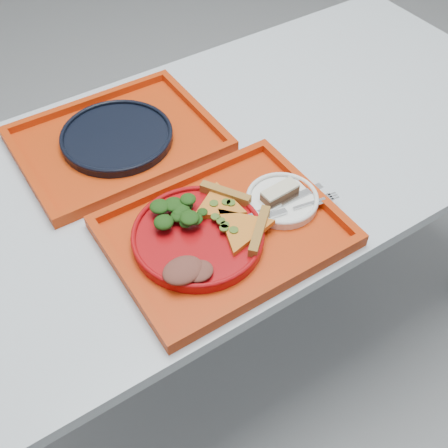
{
  "coord_description": "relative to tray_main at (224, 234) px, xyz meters",
  "views": [
    {
      "loc": [
        -0.58,
        -0.83,
        1.61
      ],
      "look_at": [
        -0.18,
        -0.21,
        0.78
      ],
      "focal_mm": 45.0,
      "sensor_mm": 36.0,
      "label": 1
    }
  ],
  "objects": [
    {
      "name": "tray_main",
      "position": [
        0.0,
        0.0,
        0.0
      ],
      "size": [
        0.45,
        0.35,
        0.01
      ],
      "primitive_type": "cube",
      "rotation": [
        0.0,
        0.0,
        -0.01
      ],
      "color": "#B42F09",
      "rests_on": "table"
    },
    {
      "name": "side_plate",
      "position": [
        0.14,
        0.0,
        0.01
      ],
      "size": [
        0.15,
        0.15,
        0.01
      ],
      "primitive_type": "cylinder",
      "color": "white",
      "rests_on": "tray_main"
    },
    {
      "name": "tray_far",
      "position": [
        -0.05,
        0.37,
        0.0
      ],
      "size": [
        0.45,
        0.35,
        0.01
      ],
      "primitive_type": "cube",
      "rotation": [
        0.0,
        0.0,
        -0.01
      ],
      "color": "#B42F09",
      "rests_on": "table"
    },
    {
      "name": "fork",
      "position": [
        0.14,
        -0.04,
        0.02
      ],
      "size": [
        0.19,
        0.05,
        0.01
      ],
      "primitive_type": "cube",
      "rotation": [
        0.0,
        0.0,
        -0.18
      ],
      "color": "silver",
      "rests_on": "side_plate"
    },
    {
      "name": "salad_heap",
      "position": [
        -0.07,
        0.07,
        0.05
      ],
      "size": [
        0.09,
        0.08,
        0.05
      ],
      "primitive_type": "ellipsoid",
      "color": "black",
      "rests_on": "dinner_plate"
    },
    {
      "name": "pizza_slice_a",
      "position": [
        0.02,
        -0.03,
        0.03
      ],
      "size": [
        0.18,
        0.18,
        0.02
      ],
      "primitive_type": null,
      "rotation": [
        0.0,
        0.0,
        2.3
      ],
      "color": "gold",
      "rests_on": "dinner_plate"
    },
    {
      "name": "knife",
      "position": [
        0.15,
        -0.01,
        0.02
      ],
      "size": [
        0.19,
        0.02,
        0.01
      ],
      "primitive_type": "cube",
      "rotation": [
        0.0,
        0.0,
        -0.03
      ],
      "color": "silver",
      "rests_on": "side_plate"
    },
    {
      "name": "navy_plate",
      "position": [
        -0.05,
        0.37,
        0.01
      ],
      "size": [
        0.26,
        0.26,
        0.02
      ],
      "primitive_type": "cylinder",
      "color": "black",
      "rests_on": "tray_far"
    },
    {
      "name": "ground",
      "position": [
        0.18,
        0.21,
        -0.76
      ],
      "size": [
        10.0,
        10.0,
        0.0
      ],
      "primitive_type": "plane",
      "color": "#95979E",
      "rests_on": "ground"
    },
    {
      "name": "pizza_slice_b",
      "position": [
        0.02,
        0.05,
        0.03
      ],
      "size": [
        0.16,
        0.16,
        0.02
      ],
      "primitive_type": null,
      "rotation": [
        0.0,
        0.0,
        3.7
      ],
      "color": "gold",
      "rests_on": "dinner_plate"
    },
    {
      "name": "dinner_plate",
      "position": [
        -0.06,
        0.01,
        0.02
      ],
      "size": [
        0.26,
        0.26,
        0.02
      ],
      "primitive_type": "cylinder",
      "color": "#990A0D",
      "rests_on": "tray_main"
    },
    {
      "name": "meat_portion",
      "position": [
        -0.13,
        -0.06,
        0.04
      ],
      "size": [
        0.08,
        0.06,
        0.02
      ],
      "primitive_type": "ellipsoid",
      "color": "brown",
      "rests_on": "dinner_plate"
    },
    {
      "name": "dessert_bar",
      "position": [
        0.14,
        0.01,
        0.03
      ],
      "size": [
        0.08,
        0.04,
        0.02
      ],
      "rotation": [
        0.0,
        0.0,
        0.06
      ],
      "color": "#4C2E19",
      "rests_on": "side_plate"
    },
    {
      "name": "table",
      "position": [
        0.18,
        0.21,
        -0.08
      ],
      "size": [
        1.6,
        0.8,
        0.75
      ],
      "color": "silver",
      "rests_on": "ground"
    }
  ]
}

